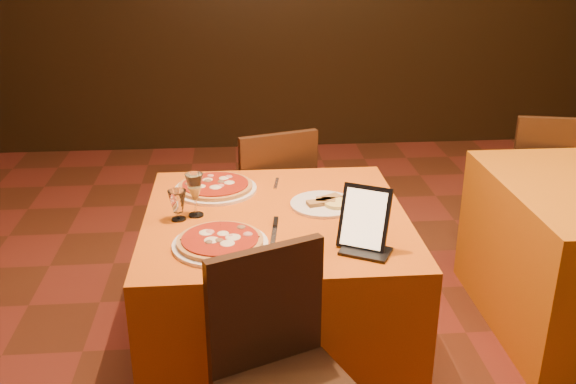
{
  "coord_description": "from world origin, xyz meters",
  "views": [
    {
      "loc": [
        -0.73,
        -2.17,
        1.86
      ],
      "look_at": [
        -0.53,
        0.27,
        0.86
      ],
      "focal_mm": 40.0,
      "sensor_mm": 36.0,
      "label": 1
    }
  ],
  "objects": [
    {
      "name": "wine_glass",
      "position": [
        -0.91,
        0.3,
        0.84
      ],
      "size": [
        0.08,
        0.08,
        0.19
      ],
      "primitive_type": null,
      "rotation": [
        0.0,
        0.0,
        0.12
      ],
      "color": "#D8D57A",
      "rests_on": "main_table"
    },
    {
      "name": "main_table",
      "position": [
        -0.58,
        0.29,
        0.38
      ],
      "size": [
        1.1,
        1.1,
        0.75
      ],
      "primitive_type": "cube",
      "color": "#CD570D",
      "rests_on": "floor"
    },
    {
      "name": "knife",
      "position": [
        -0.6,
        0.11,
        0.75
      ],
      "size": [
        0.05,
        0.24,
        0.01
      ],
      "primitive_type": "cube",
      "rotation": [
        0.0,
        0.0,
        1.44
      ],
      "color": "silver",
      "rests_on": "main_table"
    },
    {
      "name": "tablet",
      "position": [
        -0.27,
        -0.04,
        0.87
      ],
      "size": [
        0.21,
        0.17,
        0.23
      ],
      "primitive_type": "cube",
      "rotation": [
        -0.35,
        0.0,
        -0.49
      ],
      "color": "black",
      "rests_on": "main_table"
    },
    {
      "name": "pizza_near",
      "position": [
        -0.81,
        0.01,
        0.77
      ],
      "size": [
        0.37,
        0.37,
        0.03
      ],
      "rotation": [
        0.0,
        0.0,
        -0.03
      ],
      "color": "white",
      "rests_on": "main_table"
    },
    {
      "name": "pizza_far",
      "position": [
        -0.84,
        0.58,
        0.77
      ],
      "size": [
        0.38,
        0.38,
        0.03
      ],
      "rotation": [
        0.0,
        0.0,
        -0.0
      ],
      "color": "white",
      "rests_on": "main_table"
    },
    {
      "name": "cutlet_dish",
      "position": [
        -0.37,
        0.36,
        0.76
      ],
      "size": [
        0.29,
        0.29,
        0.03
      ],
      "rotation": [
        0.0,
        0.0,
        0.2
      ],
      "color": "white",
      "rests_on": "main_table"
    },
    {
      "name": "fork_far",
      "position": [
        -0.55,
        0.64,
        0.75
      ],
      "size": [
        0.04,
        0.14,
        0.01
      ],
      "primitive_type": "cube",
      "rotation": [
        0.0,
        0.0,
        1.42
      ],
      "color": "silver",
      "rests_on": "main_table"
    },
    {
      "name": "water_glass",
      "position": [
        -0.98,
        0.27,
        0.81
      ],
      "size": [
        0.07,
        0.07,
        0.13
      ],
      "primitive_type": null,
      "rotation": [
        0.0,
        0.0,
        -0.06
      ],
      "color": "white",
      "rests_on": "main_table"
    },
    {
      "name": "chair_main_far",
      "position": [
        -0.58,
        1.1,
        0.46
      ],
      "size": [
        0.54,
        0.54,
        0.91
      ],
      "primitive_type": null,
      "rotation": [
        0.0,
        0.0,
        3.44
      ],
      "color": "black",
      "rests_on": "floor"
    },
    {
      "name": "chair_side_far",
      "position": [
        1.06,
        1.27,
        0.46
      ],
      "size": [
        0.43,
        0.43,
        0.91
      ],
      "primitive_type": null,
      "rotation": [
        0.0,
        0.0,
        2.93
      ],
      "color": "black",
      "rests_on": "floor"
    },
    {
      "name": "fork_near",
      "position": [
        -0.93,
        0.06,
        0.75
      ],
      "size": [
        0.07,
        0.14,
        0.01
      ],
      "primitive_type": "cube",
      "rotation": [
        0.0,
        0.0,
        1.17
      ],
      "color": "silver",
      "rests_on": "main_table"
    }
  ]
}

